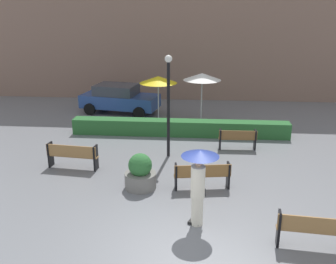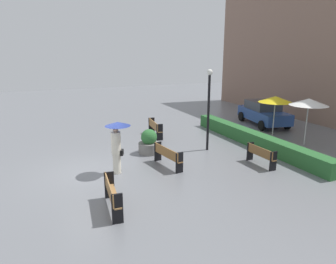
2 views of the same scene
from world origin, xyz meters
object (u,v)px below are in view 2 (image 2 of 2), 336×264
bench_near_right (112,193)px  bench_far_left (155,127)px  pedestrian_with_umbrella (117,140)px  patio_umbrella_white (309,102)px  parked_car (263,113)px  bench_mid_center (167,155)px  patio_umbrella_yellow (275,99)px  bench_back_row (261,154)px  planter_pot (149,143)px  lamp_post (209,102)px

bench_near_right → bench_far_left: bench_near_right is taller
pedestrian_with_umbrella → patio_umbrella_white: (0.10, 10.01, 0.88)m
bench_near_right → patio_umbrella_white: patio_umbrella_white is taller
patio_umbrella_white → parked_car: (-4.52, 1.07, -1.45)m
bench_far_left → patio_umbrella_white: (4.67, 6.65, 1.72)m
bench_far_left → parked_car: parked_car is taller
bench_near_right → bench_mid_center: (-2.70, 3.03, -0.04)m
patio_umbrella_yellow → parked_car: patio_umbrella_yellow is taller
bench_near_right → pedestrian_with_umbrella: (-2.83, 0.93, 0.83)m
patio_umbrella_white → bench_back_row: bearing=-70.3°
bench_back_row → parked_car: bearing=138.9°
planter_pot → patio_umbrella_white: 8.42m
pedestrian_with_umbrella → lamp_post: bearing=103.8°
parked_car → patio_umbrella_yellow: bearing=-27.8°
bench_near_right → lamp_post: size_ratio=0.46×
bench_back_row → pedestrian_with_umbrella: (-1.60, -5.84, 0.89)m
pedestrian_with_umbrella → lamp_post: 5.11m
pedestrian_with_umbrella → patio_umbrella_white: patio_umbrella_white is taller
bench_mid_center → planter_pot: planter_pot is taller
patio_umbrella_yellow → patio_umbrella_white: 2.22m
planter_pot → patio_umbrella_yellow: size_ratio=0.52×
bench_back_row → lamp_post: (-2.79, -0.98, 1.93)m
bench_far_left → patio_umbrella_yellow: bearing=69.3°
lamp_post → planter_pot: bearing=-103.6°
pedestrian_with_umbrella → parked_car: 11.95m
patio_umbrella_yellow → patio_umbrella_white: bearing=3.7°
bench_far_left → patio_umbrella_yellow: (2.46, 6.51, 1.56)m
planter_pot → patio_umbrella_yellow: (-0.24, 7.84, 1.60)m
planter_pot → lamp_post: (0.68, 2.84, 1.92)m
planter_pot → patio_umbrella_yellow: 8.01m
bench_mid_center → patio_umbrella_yellow: 8.24m
bench_near_right → bench_mid_center: bench_near_right is taller
bench_mid_center → planter_pot: bearing=-177.7°
bench_far_left → pedestrian_with_umbrella: size_ratio=0.90×
bench_far_left → parked_car: 7.73m
bench_near_right → bench_far_left: bearing=149.9°
bench_near_right → parked_car: parked_car is taller
bench_near_right → pedestrian_with_umbrella: 3.09m
bench_far_left → bench_back_row: 6.65m
pedestrian_with_umbrella → patio_umbrella_yellow: 10.12m
bench_mid_center → planter_pot: size_ratio=1.56×
bench_near_right → pedestrian_with_umbrella: size_ratio=0.86×
planter_pot → parked_car: (-2.55, 9.06, 0.31)m
bench_far_left → planter_pot: 3.01m
planter_pot → lamp_post: 3.49m
bench_back_row → planter_pot: planter_pot is taller
bench_mid_center → parked_car: (-4.56, 8.98, 0.30)m
patio_umbrella_yellow → bench_mid_center: bearing=-73.9°
bench_far_left → pedestrian_with_umbrella: (4.58, -3.36, 0.84)m
bench_far_left → patio_umbrella_yellow: 7.13m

